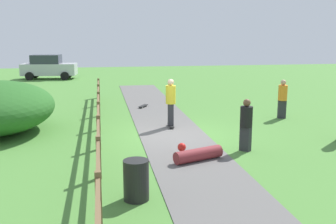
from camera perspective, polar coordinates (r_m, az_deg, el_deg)
ground_plane at (r=14.13m, az=0.75°, el=-3.42°), size 60.00×60.00×0.00m
asphalt_path at (r=14.13m, az=0.75°, el=-3.38°), size 2.40×28.00×0.02m
wooden_fence at (r=13.75m, az=-9.95°, el=-1.15°), size 0.12×18.12×1.10m
trash_bin at (r=8.76m, az=-4.60°, el=-9.72°), size 0.56×0.56×0.90m
skater_riding at (r=15.14m, az=0.39°, el=1.68°), size 0.41×0.81×1.86m
skater_fallen at (r=11.40m, az=4.17°, el=-6.02°), size 1.52×1.37×0.36m
skateboard_loose at (r=19.48m, az=-3.58°, el=0.90°), size 0.57×0.79×0.08m
bystander_black at (r=12.36m, az=11.16°, el=-1.52°), size 0.54×0.54×1.63m
bystander_orange at (r=17.55m, az=16.13°, el=2.05°), size 0.43×0.43×1.66m
parked_car_silver at (r=33.13m, az=-16.79°, el=6.23°), size 4.35×2.33×1.92m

